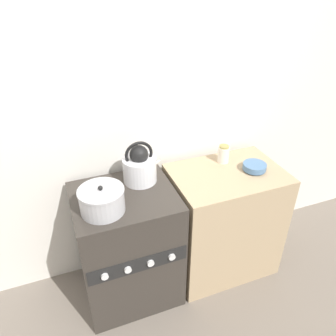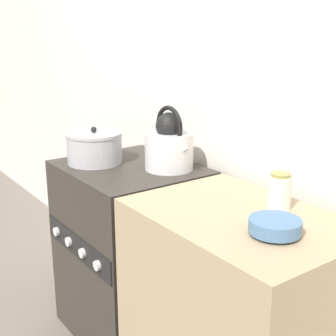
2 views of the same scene
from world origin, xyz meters
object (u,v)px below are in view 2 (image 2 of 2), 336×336
object	(u,v)px
stove	(131,251)
enamel_bowl	(275,226)
kettle	(169,145)
cooking_pot	(94,148)
storage_jar	(280,191)

from	to	relation	value
stove	enamel_bowl	world-z (taller)	enamel_bowl
kettle	enamel_bowl	world-z (taller)	kettle
cooking_pot	enamel_bowl	bearing A→B (deg)	3.10
storage_jar	enamel_bowl	bearing A→B (deg)	-51.71
kettle	cooking_pot	world-z (taller)	kettle
cooking_pot	enamel_bowl	xyz separation A→B (m)	(1.07, 0.06, -0.04)
kettle	storage_jar	world-z (taller)	kettle
kettle	cooking_pot	bearing A→B (deg)	-142.83
storage_jar	kettle	bearing A→B (deg)	-178.37
cooking_pot	enamel_bowl	world-z (taller)	cooking_pot
stove	storage_jar	distance (m)	0.94
stove	kettle	world-z (taller)	kettle
enamel_bowl	storage_jar	xyz separation A→B (m)	(-0.15, 0.18, 0.03)
stove	cooking_pot	bearing A→B (deg)	-145.72
cooking_pot	storage_jar	bearing A→B (deg)	14.63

